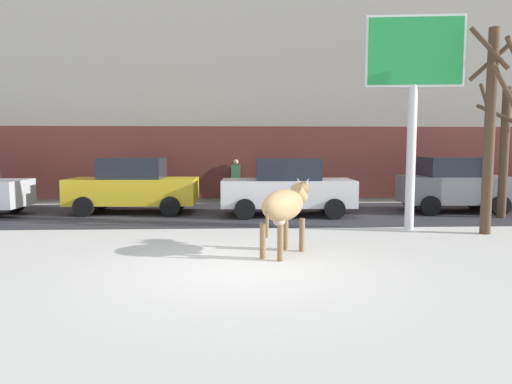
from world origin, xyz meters
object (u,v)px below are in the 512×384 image
object	(u,v)px
car_white_sedan	(287,187)
pedestrian_far_left	(127,182)
billboard	(414,65)
bare_tree_left_lot	(491,122)
car_yellow_sedan	(133,186)
bare_tree_right_lot	(504,143)
car_grey_hatchback	(453,185)
pedestrian_near_billboard	(236,181)
pedestrian_by_cars	(297,181)
cow_tan	(285,206)

from	to	relation	value
car_white_sedan	pedestrian_far_left	bearing A→B (deg)	151.69
billboard	bare_tree_left_lot	distance (m)	2.38
car_white_sedan	bare_tree_left_lot	xyz separation A→B (m)	(4.67, -3.47, 1.92)
car_yellow_sedan	bare_tree_right_lot	world-z (taller)	bare_tree_right_lot
car_white_sedan	pedestrian_far_left	size ratio (longest dim) A/B	2.45
car_grey_hatchback	pedestrian_near_billboard	bearing A→B (deg)	160.51
bare_tree_right_lot	pedestrian_near_billboard	bearing A→B (deg)	154.13
billboard	car_yellow_sedan	distance (m)	9.44
car_yellow_sedan	bare_tree_left_lot	bearing A→B (deg)	-23.81
car_yellow_sedan	pedestrian_near_billboard	distance (m)	4.14
car_white_sedan	pedestrian_by_cars	bearing A→B (deg)	77.02
bare_tree_left_lot	cow_tan	bearing A→B (deg)	-159.41
cow_tan	pedestrian_by_cars	xyz separation A→B (m)	(1.40, 8.61, -0.11)
cow_tan	bare_tree_left_lot	world-z (taller)	bare_tree_left_lot
car_grey_hatchback	pedestrian_near_billboard	size ratio (longest dim) A/B	2.05
car_white_sedan	pedestrian_near_billboard	world-z (taller)	car_white_sedan
cow_tan	bare_tree_left_lot	bearing A→B (deg)	20.59
pedestrian_near_billboard	pedestrian_by_cars	bearing A→B (deg)	0.00
cow_tan	car_white_sedan	size ratio (longest dim) A/B	0.43
billboard	pedestrian_by_cars	distance (m)	7.17
pedestrian_by_cars	pedestrian_near_billboard	bearing A→B (deg)	180.00
pedestrian_near_billboard	pedestrian_far_left	distance (m)	4.16
car_white_sedan	bare_tree_right_lot	bearing A→B (deg)	-7.46
car_yellow_sedan	bare_tree_right_lot	bearing A→B (deg)	-8.24
car_grey_hatchback	car_white_sedan	bearing A→B (deg)	-174.71
bare_tree_left_lot	pedestrian_near_billboard	bearing A→B (deg)	133.71
car_white_sedan	pedestrian_near_billboard	bearing A→B (deg)	117.77
car_grey_hatchback	bare_tree_right_lot	xyz separation A→B (m)	(0.88, -1.39, 1.39)
car_grey_hatchback	bare_tree_right_lot	distance (m)	2.15
pedestrian_by_cars	bare_tree_right_lot	xyz separation A→B (m)	(5.86, -3.99, 1.44)
cow_tan	car_yellow_sedan	bearing A→B (deg)	124.93
billboard	bare_tree_right_lot	xyz separation A→B (m)	(3.62, 1.89, -2.00)
cow_tan	pedestrian_far_left	bearing A→B (deg)	120.78
billboard	bare_tree_left_lot	world-z (taller)	billboard
cow_tan	pedestrian_far_left	world-z (taller)	pedestrian_far_left
cow_tan	pedestrian_by_cars	size ratio (longest dim) A/B	1.05
bare_tree_left_lot	pedestrian_far_left	bearing A→B (deg)	147.77
car_grey_hatchback	bare_tree_left_lot	xyz separation A→B (m)	(-1.03, -4.00, 1.90)
car_yellow_sedan	pedestrian_by_cars	world-z (taller)	car_yellow_sedan
pedestrian_near_billboard	bare_tree_left_lot	xyz separation A→B (m)	(6.31, -6.60, 1.95)
bare_tree_left_lot	bare_tree_right_lot	bearing A→B (deg)	53.82
car_white_sedan	pedestrian_far_left	xyz separation A→B (m)	(-5.81, 3.13, -0.03)
cow_tan	car_yellow_sedan	size ratio (longest dim) A/B	0.43
car_grey_hatchback	pedestrian_near_billboard	xyz separation A→B (m)	(-7.35, 2.60, -0.05)
bare_tree_left_lot	pedestrian_by_cars	bearing A→B (deg)	120.86
billboard	pedestrian_near_billboard	xyz separation A→B (m)	(-4.60, 5.88, -3.43)
car_grey_hatchback	pedestrian_by_cars	size ratio (longest dim) A/B	2.05
cow_tan	car_yellow_sedan	xyz separation A→B (m)	(-4.41, 6.31, -0.09)
car_yellow_sedan	car_white_sedan	distance (m)	5.15
car_grey_hatchback	bare_tree_left_lot	distance (m)	4.55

